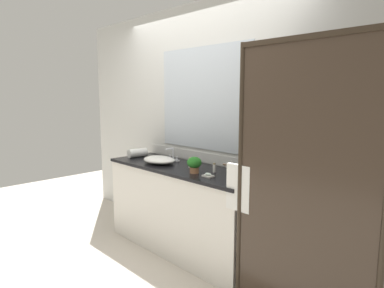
% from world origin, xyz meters
% --- Properties ---
extents(ground_plane, '(8.00, 8.00, 0.00)m').
position_xyz_m(ground_plane, '(0.00, 0.00, 0.00)').
color(ground_plane, beige).
extents(wall_back_with_mirror, '(4.40, 0.06, 2.60)m').
position_xyz_m(wall_back_with_mirror, '(0.00, 0.34, 1.31)').
color(wall_back_with_mirror, silver).
rests_on(wall_back_with_mirror, ground_plane).
extents(vanity_cabinet, '(1.80, 0.58, 0.90)m').
position_xyz_m(vanity_cabinet, '(0.00, 0.01, 0.45)').
color(vanity_cabinet, silver).
rests_on(vanity_cabinet, ground_plane).
extents(shower_enclosure, '(1.20, 0.59, 2.00)m').
position_xyz_m(shower_enclosure, '(1.27, -0.19, 1.02)').
color(shower_enclosure, '#2D2319').
rests_on(shower_enclosure, ground_plane).
extents(sink_basin, '(0.39, 0.30, 0.08)m').
position_xyz_m(sink_basin, '(-0.29, -0.06, 0.94)').
color(sink_basin, white).
rests_on(sink_basin, vanity_cabinet).
extents(faucet, '(0.17, 0.13, 0.15)m').
position_xyz_m(faucet, '(-0.29, 0.13, 0.95)').
color(faucet, silver).
rests_on(faucet, vanity_cabinet).
extents(potted_plant, '(0.14, 0.14, 0.15)m').
position_xyz_m(potted_plant, '(0.29, -0.11, 0.99)').
color(potted_plant, '#B77A51').
rests_on(potted_plant, vanity_cabinet).
extents(soap_dish, '(0.10, 0.07, 0.04)m').
position_xyz_m(soap_dish, '(0.48, -0.12, 0.91)').
color(soap_dish, silver).
rests_on(soap_dish, vanity_cabinet).
extents(amenity_bottle_conditioner, '(0.03, 0.03, 0.10)m').
position_xyz_m(amenity_bottle_conditioner, '(0.49, 0.19, 0.95)').
color(amenity_bottle_conditioner, '#4C7056').
rests_on(amenity_bottle_conditioner, vanity_cabinet).
extents(amenity_bottle_body_wash, '(0.03, 0.03, 0.10)m').
position_xyz_m(amenity_bottle_body_wash, '(0.09, 0.03, 0.95)').
color(amenity_bottle_body_wash, silver).
rests_on(amenity_bottle_body_wash, vanity_cabinet).
extents(amenity_bottle_lotion, '(0.03, 0.03, 0.09)m').
position_xyz_m(amenity_bottle_lotion, '(0.40, 0.05, 0.94)').
color(amenity_bottle_lotion, white).
rests_on(amenity_bottle_lotion, vanity_cabinet).
extents(rolled_towel_near_edge, '(0.12, 0.24, 0.10)m').
position_xyz_m(rolled_towel_near_edge, '(-0.76, -0.01, 0.95)').
color(rolled_towel_near_edge, white).
rests_on(rolled_towel_near_edge, vanity_cabinet).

